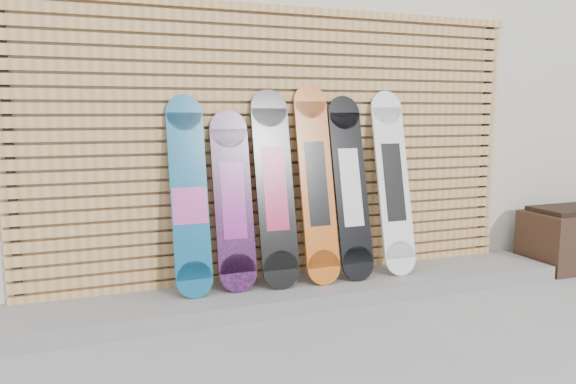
% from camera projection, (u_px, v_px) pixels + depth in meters
% --- Properties ---
extents(ground, '(80.00, 80.00, 0.00)m').
position_uv_depth(ground, '(355.00, 326.00, 3.88)').
color(ground, gray).
rests_on(ground, ground).
extents(building, '(12.00, 5.00, 3.60)m').
position_uv_depth(building, '(262.00, 85.00, 7.03)').
color(building, beige).
rests_on(building, ground).
extents(concrete_step, '(4.60, 0.70, 0.12)m').
position_uv_depth(concrete_step, '(298.00, 291.00, 4.44)').
color(concrete_step, gray).
rests_on(concrete_step, ground).
extents(slat_wall, '(4.26, 0.08, 2.29)m').
position_uv_depth(slat_wall, '(285.00, 144.00, 4.55)').
color(slat_wall, tan).
rests_on(slat_wall, ground).
extents(snowboard_0, '(0.27, 0.33, 1.48)m').
position_uv_depth(snowboard_0, '(189.00, 197.00, 4.13)').
color(snowboard_0, '#0D5583').
rests_on(snowboard_0, concrete_step).
extents(snowboard_1, '(0.30, 0.31, 1.37)m').
position_uv_depth(snowboard_1, '(233.00, 200.00, 4.26)').
color(snowboard_1, black).
rests_on(snowboard_1, concrete_step).
extents(snowboard_2, '(0.30, 0.36, 1.53)m').
position_uv_depth(snowboard_2, '(275.00, 188.00, 4.35)').
color(snowboard_2, black).
rests_on(snowboard_2, concrete_step).
extents(snowboard_3, '(0.28, 0.38, 1.57)m').
position_uv_depth(snowboard_3, '(317.00, 184.00, 4.46)').
color(snowboard_3, '#C85A15').
rests_on(snowboard_3, concrete_step).
extents(snowboard_4, '(0.28, 0.38, 1.48)m').
position_uv_depth(snowboard_4, '(350.00, 187.00, 4.57)').
color(snowboard_4, black).
rests_on(snowboard_4, concrete_step).
extents(snowboard_5, '(0.29, 0.37, 1.53)m').
position_uv_depth(snowboard_5, '(393.00, 182.00, 4.72)').
color(snowboard_5, white).
rests_on(snowboard_5, concrete_step).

